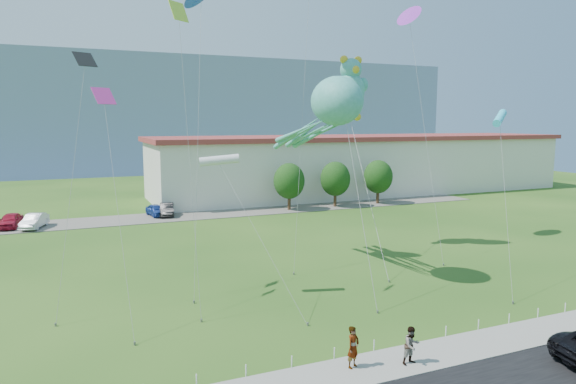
{
  "coord_description": "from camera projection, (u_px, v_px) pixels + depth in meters",
  "views": [
    {
      "loc": [
        -13.02,
        -19.75,
        10.1
      ],
      "look_at": [
        -1.21,
        8.0,
        5.99
      ],
      "focal_mm": 32.0,
      "sensor_mm": 36.0,
      "label": 1
    }
  ],
  "objects": [
    {
      "name": "parked_car_red",
      "position": [
        10.0,
        220.0,
        49.09
      ],
      "size": [
        2.34,
        4.32,
        1.4
      ],
      "primitive_type": "imported",
      "rotation": [
        0.0,
        0.0,
        -0.18
      ],
      "color": "maroon",
      "rests_on": "parking_strip"
    },
    {
      "name": "parking_strip",
      "position": [
        202.0,
        215.0,
        56.33
      ],
      "size": [
        70.0,
        6.0,
        0.06
      ],
      "primitive_type": "cube",
      "color": "#59544C",
      "rests_on": "ground"
    },
    {
      "name": "small_kite_pink",
      "position": [
        107.0,
        121.0,
        26.77
      ],
      "size": [
        1.29,
        6.77,
        11.92
      ],
      "color": "#D32E93",
      "rests_on": "ground"
    },
    {
      "name": "teddy_bear_kite",
      "position": [
        351.0,
        87.0,
        40.05
      ],
      "size": [
        3.84,
        10.19,
        15.21
      ],
      "color": "teal",
      "rests_on": "ground"
    },
    {
      "name": "small_kite_purple",
      "position": [
        410.0,
        21.0,
        41.54
      ],
      "size": [
        2.98,
        8.49,
        19.41
      ],
      "color": "purple",
      "rests_on": "ground"
    },
    {
      "name": "tree_near",
      "position": [
        289.0,
        181.0,
        58.85
      ],
      "size": [
        3.6,
        3.6,
        5.47
      ],
      "color": "#3F2B19",
      "rests_on": "ground"
    },
    {
      "name": "small_kite_black",
      "position": [
        82.0,
        89.0,
        27.92
      ],
      "size": [
        2.84,
        4.71,
        13.97
      ],
      "color": "black",
      "rests_on": "ground"
    },
    {
      "name": "warehouse",
      "position": [
        364.0,
        164.0,
        74.07
      ],
      "size": [
        61.0,
        15.0,
        8.2
      ],
      "color": "beige",
      "rests_on": "ground"
    },
    {
      "name": "small_kite_white",
      "position": [
        220.0,
        161.0,
        28.69
      ],
      "size": [
        3.1,
        6.94,
        8.43
      ],
      "color": "silver",
      "rests_on": "ground"
    },
    {
      "name": "parked_car_blue",
      "position": [
        156.0,
        210.0,
        55.31
      ],
      "size": [
        2.09,
        3.87,
        1.25
      ],
      "primitive_type": "imported",
      "rotation": [
        0.0,
        0.0,
        0.18
      ],
      "color": "navy",
      "rests_on": "parking_strip"
    },
    {
      "name": "small_kite_cyan",
      "position": [
        500.0,
        119.0,
        32.65
      ],
      "size": [
        3.28,
        5.83,
        10.8
      ],
      "color": "#35CAF2",
      "rests_on": "ground"
    },
    {
      "name": "tree_mid",
      "position": [
        335.0,
        179.0,
        61.18
      ],
      "size": [
        3.6,
        3.6,
        5.47
      ],
      "color": "#3F2B19",
      "rests_on": "ground"
    },
    {
      "name": "pedestrian_left",
      "position": [
        353.0,
        347.0,
        20.98
      ],
      "size": [
        0.75,
        0.64,
        1.74
      ],
      "primitive_type": "imported",
      "rotation": [
        0.0,
        0.0,
        0.43
      ],
      "color": "gray",
      "rests_on": "sidewalk"
    },
    {
      "name": "pedestrian_right",
      "position": [
        412.0,
        345.0,
        21.3
      ],
      "size": [
        0.83,
        0.68,
        1.6
      ],
      "primitive_type": "imported",
      "rotation": [
        0.0,
        0.0,
        0.1
      ],
      "color": "gray",
      "rests_on": "sidewalk"
    },
    {
      "name": "parked_car_silver",
      "position": [
        34.0,
        221.0,
        48.96
      ],
      "size": [
        2.57,
        4.39,
        1.37
      ],
      "primitive_type": "imported",
      "rotation": [
        0.0,
        0.0,
        -0.29
      ],
      "color": "silver",
      "rests_on": "parking_strip"
    },
    {
      "name": "sidewalk",
      "position": [
        412.0,
        359.0,
        21.91
      ],
      "size": [
        80.0,
        2.5,
        0.1
      ],
      "primitive_type": "cube",
      "color": "gray",
      "rests_on": "ground"
    },
    {
      "name": "octopus_kite",
      "position": [
        326.0,
        115.0,
        32.23
      ],
      "size": [
        2.97,
        12.91,
        12.85
      ],
      "color": "teal",
      "rests_on": "ground"
    },
    {
      "name": "hill_ridge",
      "position": [
        122.0,
        113.0,
        132.14
      ],
      "size": [
        160.0,
        50.0,
        25.0
      ],
      "primitive_type": "cube",
      "color": "#748AA0",
      "rests_on": "ground"
    },
    {
      "name": "small_kite_yellow",
      "position": [
        182.0,
        51.0,
        26.72
      ],
      "size": [
        1.29,
        3.86,
        16.28
      ],
      "color": "#BCE235",
      "rests_on": "ground"
    },
    {
      "name": "rope_fence",
      "position": [
        393.0,
        341.0,
        23.21
      ],
      "size": [
        26.05,
        0.05,
        0.5
      ],
      "color": "white",
      "rests_on": "ground"
    },
    {
      "name": "ground",
      "position": [
        377.0,
        336.0,
        24.43
      ],
      "size": [
        160.0,
        160.0,
        0.0
      ],
      "primitive_type": "plane",
      "color": "#234A14",
      "rests_on": "ground"
    },
    {
      "name": "tree_far",
      "position": [
        378.0,
        177.0,
        63.5
      ],
      "size": [
        3.6,
        3.6,
        5.47
      ],
      "color": "#3F2B19",
      "rests_on": "ground"
    },
    {
      "name": "parked_car_black",
      "position": [
        167.0,
        209.0,
        55.47
      ],
      "size": [
        2.08,
        4.26,
        1.34
      ],
      "primitive_type": "imported",
      "rotation": [
        0.0,
        0.0,
        -0.17
      ],
      "color": "black",
      "rests_on": "parking_strip"
    }
  ]
}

